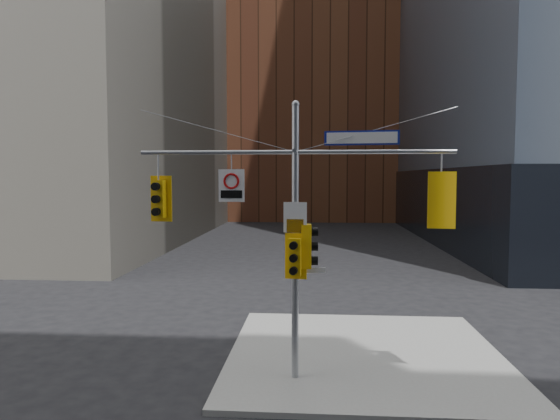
# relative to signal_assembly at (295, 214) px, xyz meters

# --- Properties ---
(ground) EXTENTS (160.00, 160.00, 0.00)m
(ground) POSITION_rel_signal_assembly_xyz_m (0.00, -1.99, -4.42)
(ground) COLOR black
(ground) RESTS_ON ground
(sidewalk_corner) EXTENTS (8.00, 8.00, 0.15)m
(sidewalk_corner) POSITION_rel_signal_assembly_xyz_m (2.00, 2.01, -4.34)
(sidewalk_corner) COLOR gray
(sidewalk_corner) RESTS_ON ground
(brick_midrise) EXTENTS (26.00, 20.00, 28.00)m
(brick_midrise) POSITION_rel_signal_assembly_xyz_m (0.00, 56.01, 9.58)
(brick_midrise) COLOR brown
(brick_midrise) RESTS_ON ground
(signal_assembly) EXTENTS (8.00, 0.80, 7.30)m
(signal_assembly) POSITION_rel_signal_assembly_xyz_m (0.00, 0.00, 0.00)
(signal_assembly) COLOR #96999F
(signal_assembly) RESTS_ON ground
(traffic_light_west_arm) EXTENTS (0.58, 0.48, 1.21)m
(traffic_light_west_arm) POSITION_rel_signal_assembly_xyz_m (-3.56, 0.01, 0.38)
(traffic_light_west_arm) COLOR #F3B40C
(traffic_light_west_arm) RESTS_ON ground
(traffic_light_east_arm) EXTENTS (0.67, 0.58, 1.41)m
(traffic_light_east_arm) POSITION_rel_signal_assembly_xyz_m (3.64, 0.00, 0.38)
(traffic_light_east_arm) COLOR #F3B40C
(traffic_light_east_arm) RESTS_ON ground
(traffic_light_pole_side) EXTENTS (0.45, 0.38, 1.13)m
(traffic_light_pole_side) POSITION_rel_signal_assembly_xyz_m (0.33, 0.01, -0.82)
(traffic_light_pole_side) COLOR #F3B40C
(traffic_light_pole_side) RESTS_ON ground
(traffic_light_pole_front) EXTENTS (0.56, 0.48, 1.17)m
(traffic_light_pole_front) POSITION_rel_signal_assembly_xyz_m (0.00, -0.27, -1.06)
(traffic_light_pole_front) COLOR #F3B40C
(traffic_light_pole_front) RESTS_ON ground
(street_sign_blade) EXTENTS (1.86, 0.26, 0.36)m
(street_sign_blade) POSITION_rel_signal_assembly_xyz_m (1.66, 0.00, 1.93)
(street_sign_blade) COLOR navy
(street_sign_blade) RESTS_ON ground
(regulatory_sign_arm) EXTENTS (0.67, 0.09, 0.84)m
(regulatory_sign_arm) POSITION_rel_signal_assembly_xyz_m (-1.64, -0.02, 0.76)
(regulatory_sign_arm) COLOR silver
(regulatory_sign_arm) RESTS_ON ground
(regulatory_sign_pole) EXTENTS (0.59, 0.09, 0.77)m
(regulatory_sign_pole) POSITION_rel_signal_assembly_xyz_m (0.00, -0.11, -0.09)
(regulatory_sign_pole) COLOR silver
(regulatory_sign_pole) RESTS_ON ground
(street_blade_ew) EXTENTS (0.66, 0.07, 0.13)m
(street_blade_ew) POSITION_rel_signal_assembly_xyz_m (0.45, 0.01, -1.44)
(street_blade_ew) COLOR silver
(street_blade_ew) RESTS_ON ground
(street_blade_ns) EXTENTS (0.14, 0.78, 0.16)m
(street_blade_ns) POSITION_rel_signal_assembly_xyz_m (0.00, 0.46, -1.73)
(street_blade_ns) COLOR #145926
(street_blade_ns) RESTS_ON ground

